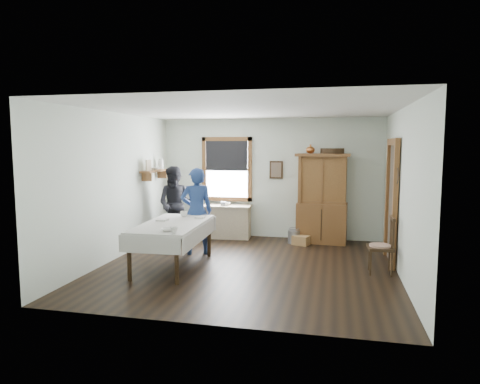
# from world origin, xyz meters

# --- Properties ---
(room) EXTENTS (5.01, 5.01, 2.70)m
(room) POSITION_xyz_m (0.00, 0.00, 1.35)
(room) COLOR black
(room) RESTS_ON ground
(window) EXTENTS (1.18, 0.07, 1.48)m
(window) POSITION_xyz_m (-1.00, 2.46, 1.63)
(window) COLOR white
(window) RESTS_ON room
(doorway) EXTENTS (0.09, 1.14, 2.22)m
(doorway) POSITION_xyz_m (2.46, 0.85, 1.16)
(doorway) COLOR #483E33
(doorway) RESTS_ON room
(wall_shelf) EXTENTS (0.24, 1.00, 0.44)m
(wall_shelf) POSITION_xyz_m (-2.37, 1.54, 1.57)
(wall_shelf) COLOR brown
(wall_shelf) RESTS_ON room
(framed_picture) EXTENTS (0.30, 0.04, 0.40)m
(framed_picture) POSITION_xyz_m (0.15, 2.46, 1.55)
(framed_picture) COLOR #372513
(framed_picture) RESTS_ON room
(rug_beater) EXTENTS (0.01, 0.27, 0.27)m
(rug_beater) POSITION_xyz_m (2.45, 0.30, 1.72)
(rug_beater) COLOR black
(rug_beater) RESTS_ON room
(work_counter) EXTENTS (1.33, 0.57, 0.75)m
(work_counter) POSITION_xyz_m (-1.04, 2.18, 0.37)
(work_counter) COLOR tan
(work_counter) RESTS_ON room
(china_hutch) EXTENTS (1.17, 0.61, 1.93)m
(china_hutch) POSITION_xyz_m (1.19, 2.16, 0.96)
(china_hutch) COLOR brown
(china_hutch) RESTS_ON room
(dining_table) EXTENTS (1.09, 1.98, 0.78)m
(dining_table) POSITION_xyz_m (-1.24, -0.33, 0.39)
(dining_table) COLOR silver
(dining_table) RESTS_ON room
(spindle_chair) EXTENTS (0.46, 0.46, 0.95)m
(spindle_chair) POSITION_xyz_m (2.21, 0.07, 0.48)
(spindle_chair) COLOR #372513
(spindle_chair) RESTS_ON room
(pail) EXTENTS (0.30, 0.30, 0.28)m
(pail) POSITION_xyz_m (0.62, 1.96, 0.14)
(pail) COLOR gray
(pail) RESTS_ON room
(wicker_basket) EXTENTS (0.40, 0.34, 0.20)m
(wicker_basket) POSITION_xyz_m (0.78, 1.83, 0.10)
(wicker_basket) COLOR #AC794E
(wicker_basket) RESTS_ON room
(woman_blue) EXTENTS (0.67, 0.56, 1.55)m
(woman_blue) POSITION_xyz_m (-1.14, 0.63, 0.78)
(woman_blue) COLOR navy
(woman_blue) RESTS_ON room
(figure_dark) EXTENTS (0.76, 0.60, 1.53)m
(figure_dark) POSITION_xyz_m (-1.93, 1.57, 0.76)
(figure_dark) COLOR black
(figure_dark) RESTS_ON room
(table_cup_a) EXTENTS (0.16, 0.16, 0.10)m
(table_cup_a) POSITION_xyz_m (-1.28, 0.33, 0.83)
(table_cup_a) COLOR silver
(table_cup_a) RESTS_ON dining_table
(table_cup_b) EXTENTS (0.12, 0.12, 0.10)m
(table_cup_b) POSITION_xyz_m (-0.89, -1.18, 0.83)
(table_cup_b) COLOR silver
(table_cup_b) RESTS_ON dining_table
(table_bowl) EXTENTS (0.30, 0.30, 0.06)m
(table_bowl) POSITION_xyz_m (-1.06, -1.03, 0.81)
(table_bowl) COLOR silver
(table_bowl) RESTS_ON dining_table
(counter_book) EXTENTS (0.24, 0.25, 0.02)m
(counter_book) POSITION_xyz_m (-1.07, 2.28, 0.76)
(counter_book) COLOR brown
(counter_book) RESTS_ON work_counter
(counter_bowl) EXTENTS (0.21, 0.21, 0.06)m
(counter_bowl) POSITION_xyz_m (-0.95, 2.22, 0.78)
(counter_bowl) COLOR silver
(counter_bowl) RESTS_ON work_counter
(shelf_bowl) EXTENTS (0.22, 0.22, 0.05)m
(shelf_bowl) POSITION_xyz_m (-2.37, 1.55, 1.60)
(shelf_bowl) COLOR silver
(shelf_bowl) RESTS_ON wall_shelf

